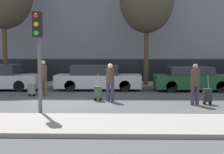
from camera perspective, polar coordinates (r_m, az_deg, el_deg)
ground_plane at (r=12.79m, az=-9.22°, el=-4.88°), size 80.00×80.00×0.00m
sidewalk_near at (r=9.18m, az=-13.57°, el=-8.34°), size 28.00×2.50×0.12m
sidewalk_far at (r=19.64m, az=-5.48°, el=-1.35°), size 28.00×3.00×0.12m
parked_car_1 at (r=17.20m, az=-2.67°, el=-0.22°), size 4.66×1.76×1.37m
parked_car_2 at (r=17.38m, az=14.46°, el=-0.41°), size 4.13×1.78×1.30m
pedestrian_left at (r=15.15m, az=-12.44°, el=0.23°), size 0.34×0.34×1.70m
trolley_left at (r=15.21m, az=-14.47°, el=-2.13°), size 0.34×0.29×1.12m
pedestrian_center at (r=13.17m, az=-0.31°, el=-0.57°), size 0.34×0.34×1.61m
trolley_center at (r=13.39m, az=-2.58°, el=-2.79°), size 0.34×0.29×1.17m
pedestrian_right at (r=12.68m, az=14.97°, el=-0.88°), size 0.34×0.34×1.62m
trolley_right at (r=13.02m, az=17.04°, el=-3.18°), size 0.34×0.29×1.18m
traffic_light at (r=10.37m, az=-13.34°, el=6.23°), size 0.28×0.47×3.37m
parked_bicycle at (r=19.91m, az=-14.43°, el=-0.15°), size 1.77×0.06×0.96m
bare_tree_down_street at (r=19.06m, az=6.37°, el=13.83°), size 3.22×3.22×7.03m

